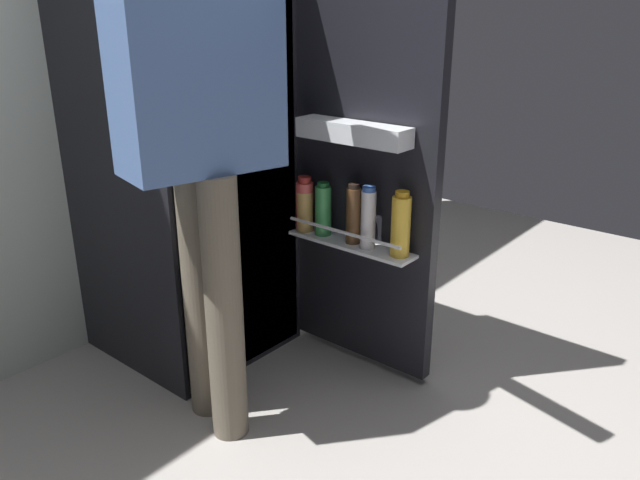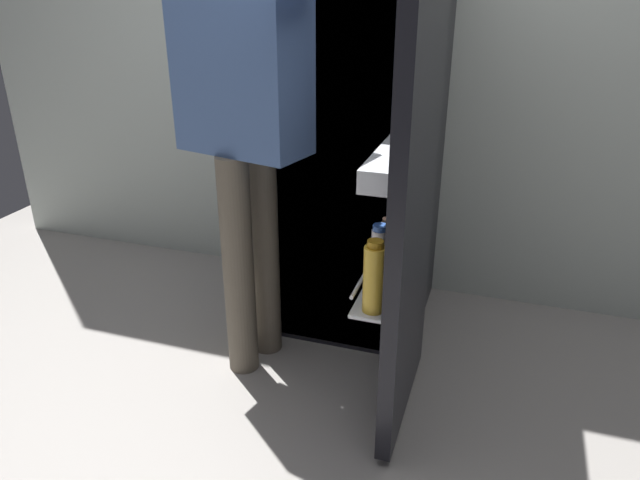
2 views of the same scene
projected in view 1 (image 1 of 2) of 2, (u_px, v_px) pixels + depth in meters
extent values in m
plane|color=gray|center=(295.00, 388.00, 2.35)|extent=(5.08, 5.08, 0.00)
cube|color=beige|center=(110.00, 13.00, 2.45)|extent=(4.40, 0.10, 2.65)
cube|color=black|center=(180.00, 149.00, 2.40)|extent=(0.63, 0.65, 1.66)
cube|color=white|center=(238.00, 162.00, 2.21)|extent=(0.59, 0.01, 1.62)
cube|color=white|center=(229.00, 166.00, 2.24)|extent=(0.55, 0.09, 0.01)
cube|color=black|center=(366.00, 159.00, 2.27)|extent=(0.05, 0.61, 1.60)
cube|color=white|center=(350.00, 244.00, 2.32)|extent=(0.11, 0.52, 0.01)
cylinder|color=silver|center=(342.00, 232.00, 2.26)|extent=(0.01, 0.50, 0.01)
cube|color=white|center=(353.00, 132.00, 2.17)|extent=(0.10, 0.44, 0.07)
cylinder|color=brown|center=(353.00, 216.00, 2.28)|extent=(0.05, 0.05, 0.21)
cylinder|color=black|center=(354.00, 186.00, 2.24)|extent=(0.04, 0.04, 0.02)
cylinder|color=gold|center=(401.00, 227.00, 2.16)|extent=(0.07, 0.07, 0.21)
cylinder|color=#BC8419|center=(402.00, 194.00, 2.12)|extent=(0.05, 0.05, 0.02)
cylinder|color=white|center=(368.00, 220.00, 2.22)|extent=(0.05, 0.05, 0.21)
cylinder|color=#335BB2|center=(369.00, 189.00, 2.18)|extent=(0.05, 0.05, 0.02)
cylinder|color=green|center=(323.00, 211.00, 2.36)|extent=(0.06, 0.06, 0.19)
cylinder|color=#195B28|center=(323.00, 185.00, 2.33)|extent=(0.05, 0.05, 0.02)
cylinder|color=tan|center=(305.00, 211.00, 2.41)|extent=(0.07, 0.07, 0.16)
cylinder|color=#996623|center=(305.00, 189.00, 2.38)|extent=(0.06, 0.06, 0.02)
cylinder|color=#DB4C47|center=(305.00, 207.00, 2.41)|extent=(0.07, 0.07, 0.19)
cylinder|color=#B22D28|center=(304.00, 180.00, 2.37)|extent=(0.05, 0.05, 0.02)
cylinder|color=#4C7F3D|center=(229.00, 150.00, 2.22)|extent=(0.07, 0.07, 0.11)
cylinder|color=#665B4C|center=(201.00, 295.00, 2.08)|extent=(0.12, 0.12, 0.89)
cylinder|color=#665B4C|center=(225.00, 313.00, 1.96)|extent=(0.12, 0.12, 0.89)
cube|color=#4C6BA3|center=(196.00, 60.00, 1.75)|extent=(0.50, 0.32, 0.63)
cylinder|color=#4C6BA3|center=(163.00, 63.00, 1.93)|extent=(0.08, 0.08, 0.59)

